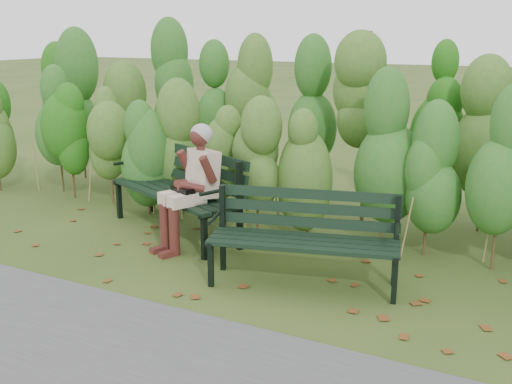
% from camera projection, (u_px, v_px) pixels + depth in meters
% --- Properties ---
extents(ground, '(80.00, 80.00, 0.00)m').
position_uv_depth(ground, '(240.00, 273.00, 5.92)').
color(ground, '#314818').
extents(hedge_band, '(11.04, 1.67, 2.42)m').
position_uv_depth(hedge_band, '(313.00, 122.00, 7.19)').
color(hedge_band, '#47381E').
rests_on(hedge_band, ground).
extents(leaf_litter, '(5.84, 2.26, 0.01)m').
position_uv_depth(leaf_litter, '(230.00, 277.00, 5.83)').
color(leaf_litter, brown).
rests_on(leaf_litter, ground).
extents(bench_left, '(2.06, 1.36, 0.99)m').
position_uv_depth(bench_left, '(181.00, 184.00, 7.04)').
color(bench_left, black).
rests_on(bench_left, ground).
extents(bench_right, '(1.83, 0.99, 0.87)m').
position_uv_depth(bench_right, '(305.00, 230.00, 5.59)').
color(bench_right, black).
rests_on(bench_right, ground).
extents(seated_woman, '(0.62, 0.82, 1.36)m').
position_uv_depth(seated_woman, '(192.00, 178.00, 6.46)').
color(seated_woman, beige).
rests_on(seated_woman, ground).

